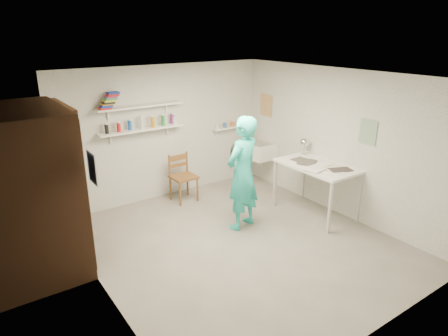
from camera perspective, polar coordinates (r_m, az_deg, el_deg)
floor at (r=5.97m, az=2.24°, el=-10.71°), size 4.00×4.50×0.02m
ceiling at (r=5.20m, az=2.59°, el=13.06°), size 4.00×4.50×0.02m
wall_back at (r=7.31m, az=-8.41°, el=5.06°), size 4.00×0.02×2.40m
wall_front at (r=4.05m, az=22.33°, el=-8.21°), size 4.00×0.02×2.40m
wall_left at (r=4.61m, az=-17.97°, el=-4.32°), size 0.02×4.50×2.40m
wall_right at (r=6.82m, az=15.99°, el=3.48°), size 0.02×4.50×2.40m
doorway_recess at (r=5.64m, az=-20.84°, el=-2.52°), size 0.02×0.90×2.00m
corridor_box at (r=5.52m, az=-28.01°, el=-3.48°), size 1.40×1.50×2.10m
door_lintel at (r=5.36m, az=-21.97°, el=8.00°), size 0.06×1.05×0.10m
door_jamb_near at (r=5.19m, az=-19.19°, el=-4.20°), size 0.06×0.10×2.00m
door_jamb_far at (r=6.10m, az=-21.89°, el=-1.02°), size 0.06×0.10×2.00m
shelf_lower at (r=6.96m, az=-11.66°, el=5.41°), size 1.50×0.22×0.03m
shelf_upper at (r=6.88m, az=-11.89°, el=8.65°), size 1.50×0.22×0.03m
ledge_shelf at (r=7.94m, az=0.67°, el=5.79°), size 0.70×0.14×0.03m
poster_left at (r=4.54m, az=-18.35°, el=0.01°), size 0.01×0.28×0.36m
poster_right_a at (r=7.95m, az=6.04°, el=8.88°), size 0.01×0.34×0.42m
poster_right_b at (r=6.41m, az=19.88°, el=4.86°), size 0.01×0.30×0.38m
belfast_sink at (r=7.92m, az=4.99°, el=2.55°), size 0.48×0.60×0.30m
man at (r=6.07m, az=2.66°, el=-0.79°), size 0.74×0.59×1.78m
wall_clock at (r=6.17m, az=1.95°, el=2.47°), size 0.32×0.12×0.32m
wooden_chair at (r=7.20m, az=-5.80°, el=-1.28°), size 0.44×0.42×0.91m
work_table at (r=6.84m, az=12.95°, el=-2.99°), size 0.79×1.31×0.87m
desk_lamp at (r=7.12m, az=11.43°, el=3.59°), size 0.16×0.16×0.16m
spray_cans at (r=6.94m, az=-11.72°, el=6.22°), size 1.26×0.06×0.17m
book_stack at (r=6.67m, az=-16.11°, el=9.22°), size 0.34×0.14×0.25m
ledge_pots at (r=7.92m, az=0.67°, el=6.21°), size 0.48×0.07×0.09m
papers at (r=6.69m, az=13.24°, el=0.59°), size 0.30×0.22×0.03m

